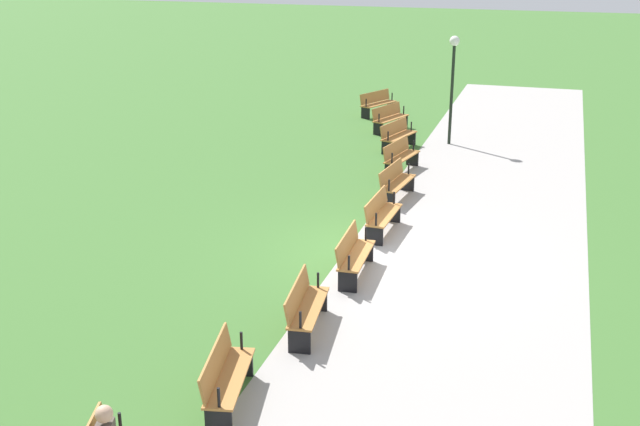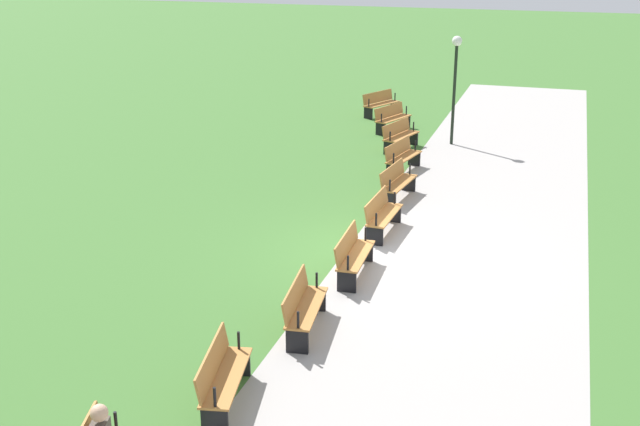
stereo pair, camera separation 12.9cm
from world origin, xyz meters
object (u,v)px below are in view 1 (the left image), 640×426
at_px(bench_7, 305,306).
at_px(lamp_post, 453,68).
at_px(bench_8, 225,375).
at_px(bench_4, 396,182).
at_px(bench_2, 397,135).
at_px(bench_6, 353,254).
at_px(bench_0, 377,103).
at_px(bench_1, 389,118).
at_px(bench_3, 400,156).
at_px(bench_5, 382,214).

height_order(bench_7, lamp_post, lamp_post).
xyz_separation_m(bench_7, bench_8, (2.51, -0.40, 0.00)).
height_order(bench_4, bench_7, same).
xyz_separation_m(bench_4, lamp_post, (-6.16, 0.50, 2.02)).
bearing_deg(bench_2, bench_6, 22.70).
bearing_deg(bench_0, lamp_post, 67.45).
xyz_separation_m(bench_1, lamp_post, (1.23, 2.29, 2.02)).
bearing_deg(bench_3, bench_6, 15.89).
distance_m(bench_5, bench_8, 7.60).
bearing_deg(bench_4, bench_3, -164.13).
height_order(bench_1, bench_3, same).
xyz_separation_m(bench_6, bench_7, (2.53, -0.20, 0.00)).
bearing_deg(bench_6, bench_0, -170.95).
height_order(bench_6, bench_7, same).
xyz_separation_m(bench_1, bench_3, (4.88, 1.39, 0.00)).
bearing_deg(bench_2, bench_5, 24.97).
height_order(bench_0, bench_1, same).
distance_m(bench_2, bench_6, 10.12).
distance_m(bench_4, lamp_post, 6.50).
bearing_deg(bench_5, bench_4, -173.20).
relative_size(bench_1, bench_8, 1.00).
height_order(bench_2, bench_6, same).
height_order(bench_0, bench_7, same).
bearing_deg(bench_2, bench_4, 27.23).
xyz_separation_m(bench_7, lamp_post, (-13.76, 0.50, 2.02)).
relative_size(bench_1, lamp_post, 0.50).
distance_m(bench_1, bench_5, 10.12).
bearing_deg(bench_7, bench_0, -177.76).
relative_size(bench_2, bench_3, 1.00).
distance_m(bench_2, bench_3, 2.54).
height_order(bench_3, bench_8, same).
bearing_deg(bench_5, bench_3, -170.94).
distance_m(bench_0, bench_1, 2.54).
height_order(bench_0, bench_3, same).
height_order(bench_1, bench_8, same).
bearing_deg(lamp_post, bench_5, -1.99).
relative_size(bench_2, bench_7, 1.01).
height_order(bench_4, bench_5, same).
bearing_deg(bench_8, bench_0, 175.43).
bearing_deg(bench_1, lamp_post, 82.24).
bearing_deg(bench_7, bench_6, 168.65).
distance_m(bench_5, bench_7, 5.08).
distance_m(bench_3, bench_4, 2.54).
bearing_deg(bench_6, bench_2, -175.48).
bearing_deg(bench_8, bench_4, 166.37).
relative_size(bench_0, bench_2, 0.99).
relative_size(bench_0, bench_1, 0.99).
xyz_separation_m(bench_8, lamp_post, (-16.27, 0.90, 2.02)).
bearing_deg(bench_4, bench_1, -159.60).
bearing_deg(bench_0, bench_1, 47.65).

